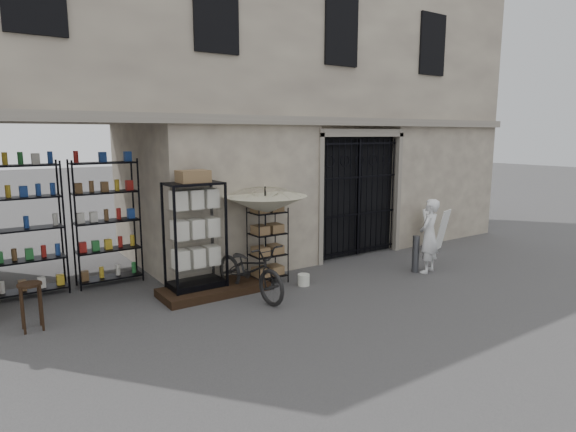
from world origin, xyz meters
TOP-DOWN VIEW (x-y plane):
  - ground at (0.00, 0.00)m, footprint 80.00×80.00m
  - main_building at (0.00, 4.00)m, footprint 14.00×4.00m
  - shop_recess at (-4.50, 2.80)m, footprint 3.00×1.70m
  - shop_shelving at (-4.55, 3.30)m, footprint 2.70×0.50m
  - iron_gate at (1.75, 2.28)m, footprint 2.50×0.21m
  - step_platform at (-2.40, 1.55)m, footprint 2.00×0.90m
  - display_cabinet at (-2.69, 1.66)m, footprint 1.10×0.83m
  - wire_rack at (-1.19, 1.56)m, footprint 0.69×0.50m
  - market_umbrella at (-1.26, 1.52)m, footprint 1.89×1.90m
  - white_bucket at (-0.71, 0.98)m, footprint 0.28×0.28m
  - bicycle at (-1.92, 1.00)m, footprint 0.80×1.10m
  - wooden_stool at (-5.45, 1.54)m, footprint 0.45×0.45m
  - steel_bollard at (1.85, 0.37)m, footprint 0.16×0.16m
  - shopkeeper at (2.07, 0.22)m, footprint 1.10×1.71m
  - easel_sign at (3.87, 1.46)m, footprint 0.65×0.70m

SIDE VIEW (x-z plane):
  - ground at x=0.00m, z-range 0.00..0.00m
  - bicycle at x=-1.92m, z-range -0.98..0.98m
  - shopkeeper at x=2.07m, z-range -0.19..0.19m
  - step_platform at x=-2.40m, z-range 0.00..0.15m
  - white_bucket at x=-0.71m, z-range 0.00..0.23m
  - wooden_stool at x=-5.45m, z-range 0.02..0.76m
  - steel_bollard at x=1.85m, z-range 0.00..0.81m
  - easel_sign at x=3.87m, z-range 0.02..1.07m
  - wire_rack at x=-1.19m, z-range -0.02..1.52m
  - display_cabinet at x=-2.69m, z-range -0.03..2.09m
  - shop_shelving at x=-4.55m, z-range 0.00..2.50m
  - iron_gate at x=1.75m, z-range 0.00..3.00m
  - shop_recess at x=-4.50m, z-range 0.00..3.00m
  - market_umbrella at x=-1.26m, z-range 0.52..2.87m
  - main_building at x=0.00m, z-range 0.00..9.00m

